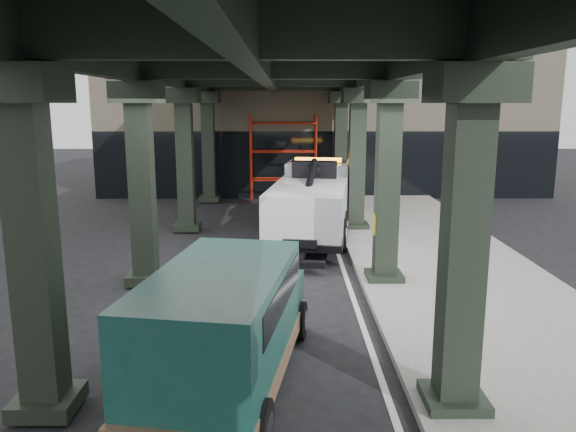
{
  "coord_description": "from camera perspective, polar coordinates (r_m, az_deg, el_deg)",
  "views": [
    {
      "loc": [
        0.12,
        -11.58,
        4.5
      ],
      "look_at": [
        0.17,
        2.3,
        1.7
      ],
      "focal_mm": 35.0,
      "sensor_mm": 36.0,
      "label": 1
    }
  ],
  "objects": [
    {
      "name": "ground",
      "position": [
        12.43,
        -0.76,
        -9.83
      ],
      "size": [
        90.0,
        90.0,
        0.0
      ],
      "primitive_type": "plane",
      "color": "black",
      "rests_on": "ground"
    },
    {
      "name": "sidewalk",
      "position": [
        14.94,
        16.95,
        -6.34
      ],
      "size": [
        5.0,
        40.0,
        0.15
      ],
      "primitive_type": "cube",
      "color": "gray",
      "rests_on": "ground"
    },
    {
      "name": "lane_stripe",
      "position": [
        14.39,
        6.14,
        -6.86
      ],
      "size": [
        0.12,
        38.0,
        0.01
      ],
      "primitive_type": "cube",
      "color": "silver",
      "rests_on": "ground"
    },
    {
      "name": "viaduct",
      "position": [
        13.63,
        -2.49,
        15.43
      ],
      "size": [
        7.4,
        32.0,
        6.4
      ],
      "color": "black",
      "rests_on": "ground"
    },
    {
      "name": "building",
      "position": [
        31.64,
        3.25,
        10.48
      ],
      "size": [
        22.0,
        10.0,
        8.0
      ],
      "primitive_type": "cube",
      "color": "#C6B793",
      "rests_on": "ground"
    },
    {
      "name": "scaffolding",
      "position": [
        26.34,
        -0.47,
        6.19
      ],
      "size": [
        3.08,
        0.88,
        4.0
      ],
      "color": "red",
      "rests_on": "ground"
    },
    {
      "name": "tow_truck",
      "position": [
        19.37,
        2.61,
        1.84
      ],
      "size": [
        3.28,
        8.27,
        2.64
      ],
      "rotation": [
        0.0,
        0.0,
        -0.14
      ],
      "color": "black",
      "rests_on": "ground"
    },
    {
      "name": "towed_van",
      "position": [
        9.05,
        -6.33,
        -10.73
      ],
      "size": [
        2.7,
        5.28,
        2.05
      ],
      "rotation": [
        0.0,
        0.0,
        -0.16
      ],
      "color": "#13453C",
      "rests_on": "ground"
    }
  ]
}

